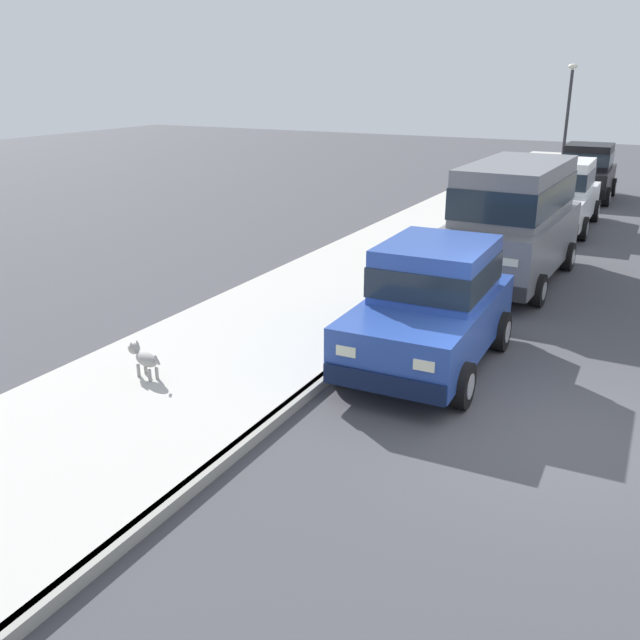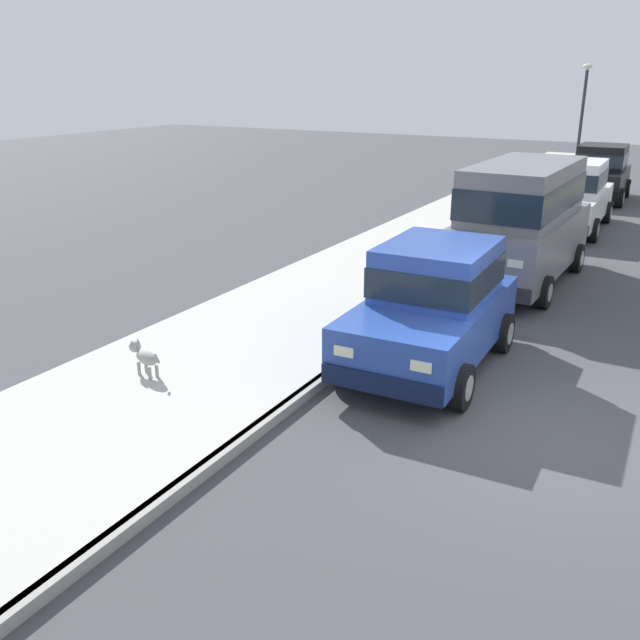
# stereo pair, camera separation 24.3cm
# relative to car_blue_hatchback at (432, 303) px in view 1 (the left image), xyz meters

# --- Properties ---
(ground_plane) EXTENTS (80.00, 80.00, 0.00)m
(ground_plane) POSITION_rel_car_blue_hatchback_xyz_m (2.12, -1.42, -0.98)
(ground_plane) COLOR #424247
(curb) EXTENTS (0.16, 64.00, 0.14)m
(curb) POSITION_rel_car_blue_hatchback_xyz_m (-1.08, -1.42, -0.91)
(curb) COLOR gray
(curb) RESTS_ON ground
(sidewalk) EXTENTS (3.60, 64.00, 0.14)m
(sidewalk) POSITION_rel_car_blue_hatchback_xyz_m (-2.88, -1.42, -0.91)
(sidewalk) COLOR #B7B5AD
(sidewalk) RESTS_ON ground
(car_blue_hatchback) EXTENTS (2.02, 3.84, 1.88)m
(car_blue_hatchback) POSITION_rel_car_blue_hatchback_xyz_m (0.00, 0.00, 0.00)
(car_blue_hatchback) COLOR #28479E
(car_blue_hatchback) RESTS_ON ground
(car_grey_van) EXTENTS (2.23, 4.95, 2.52)m
(car_grey_van) POSITION_rel_car_blue_hatchback_xyz_m (0.01, 5.14, 0.42)
(car_grey_van) COLOR slate
(car_grey_van) RESTS_ON ground
(car_white_sedan) EXTENTS (2.10, 4.63, 1.92)m
(car_white_sedan) POSITION_rel_car_blue_hatchback_xyz_m (-0.07, 11.28, 0.01)
(car_white_sedan) COLOR white
(car_white_sedan) RESTS_ON ground
(car_black_hatchback) EXTENTS (2.03, 3.84, 1.88)m
(car_black_hatchback) POSITION_rel_car_blue_hatchback_xyz_m (-0.08, 16.76, 0.00)
(car_black_hatchback) COLOR black
(car_black_hatchback) RESTS_ON ground
(dog_grey) EXTENTS (0.74, 0.31, 0.49)m
(dog_grey) POSITION_rel_car_blue_hatchback_xyz_m (-3.34, -2.66, -0.55)
(dog_grey) COLOR #999691
(dog_grey) RESTS_ON sidewalk
(street_lamp) EXTENTS (0.36, 0.36, 4.42)m
(street_lamp) POSITION_rel_car_blue_hatchback_xyz_m (-1.43, 19.98, 1.93)
(street_lamp) COLOR #2D2D33
(street_lamp) RESTS_ON sidewalk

